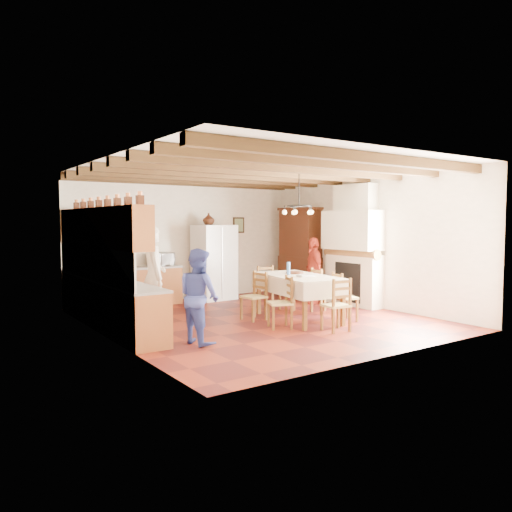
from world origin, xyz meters
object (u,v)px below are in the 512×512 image
(chair_right_far, at_px, (323,290))
(chair_end_near, at_px, (336,304))
(refrigerator, at_px, (214,262))
(person_woman_blue, at_px, (199,296))
(hutch, at_px, (300,252))
(chair_end_far, at_px, (269,288))
(person_woman_red, at_px, (313,270))
(chair_right_near, at_px, (345,297))
(chair_left_far, at_px, (254,296))
(microwave, at_px, (161,259))
(chair_left_near, at_px, (280,302))
(dining_table, at_px, (298,280))
(person_man, at_px, (153,277))

(chair_right_far, bearing_deg, chair_end_near, 152.50)
(refrigerator, height_order, person_woman_blue, refrigerator)
(hutch, height_order, chair_end_far, hutch)
(chair_right_far, xyz_separation_m, person_woman_red, (0.68, 1.09, 0.31))
(refrigerator, relative_size, chair_right_far, 1.94)
(chair_right_far, bearing_deg, refrigerator, 25.95)
(chair_end_far, bearing_deg, chair_right_near, -68.62)
(chair_left_far, xyz_separation_m, person_woman_red, (2.32, 0.88, 0.31))
(person_woman_blue, bearing_deg, refrigerator, -39.70)
(person_woman_blue, xyz_separation_m, microwave, (1.09, 3.95, 0.29))
(hutch, bearing_deg, microwave, 165.89)
(chair_left_near, distance_m, chair_right_near, 1.47)
(refrigerator, height_order, chair_left_near, refrigerator)
(dining_table, distance_m, chair_end_far, 1.35)
(chair_left_near, xyz_separation_m, person_woman_blue, (-1.76, -0.18, 0.28))
(person_man, bearing_deg, chair_end_near, -117.15)
(refrigerator, bearing_deg, microwave, 170.44)
(chair_left_far, height_order, chair_end_far, same)
(chair_end_far, bearing_deg, chair_right_far, -48.18)
(refrigerator, relative_size, person_woman_blue, 1.22)
(person_man, relative_size, person_woman_blue, 1.24)
(chair_left_near, bearing_deg, dining_table, 140.19)
(person_man, bearing_deg, chair_right_far, -87.94)
(refrigerator, relative_size, person_woman_red, 1.18)
(chair_right_far, relative_size, person_man, 0.51)
(chair_right_near, distance_m, chair_right_far, 0.91)
(chair_right_far, xyz_separation_m, person_man, (-3.57, 0.65, 0.46))
(microwave, bearing_deg, hutch, -28.15)
(refrigerator, xyz_separation_m, person_woman_blue, (-2.45, -3.80, -0.17))
(chair_left_near, height_order, chair_left_far, same)
(hutch, bearing_deg, person_woman_blue, -147.06)
(chair_left_far, xyz_separation_m, person_man, (-1.92, 0.44, 0.46))
(refrigerator, xyz_separation_m, chair_end_near, (-0.03, -4.40, -0.45))
(hutch, bearing_deg, chair_right_near, -115.52)
(chair_left_near, bearing_deg, microwave, -147.89)
(chair_left_near, distance_m, chair_left_far, 0.90)
(chair_left_near, bearing_deg, person_woman_blue, -62.28)
(chair_right_near, relative_size, person_woman_red, 0.61)
(person_woman_red, relative_size, microwave, 2.78)
(chair_right_near, bearing_deg, chair_left_far, 67.57)
(dining_table, height_order, person_woman_red, person_woman_red)
(dining_table, height_order, person_man, person_man)
(chair_end_far, relative_size, person_man, 0.51)
(refrigerator, xyz_separation_m, person_man, (-2.58, -2.29, 0.01))
(hutch, xyz_separation_m, chair_end_near, (-2.23, -3.70, -0.68))
(chair_end_near, bearing_deg, refrigerator, -83.71)
(chair_left_far, bearing_deg, person_woman_red, 104.88)
(refrigerator, height_order, hutch, hutch)
(chair_right_far, height_order, person_man, person_man)
(microwave, bearing_deg, chair_left_far, -91.10)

